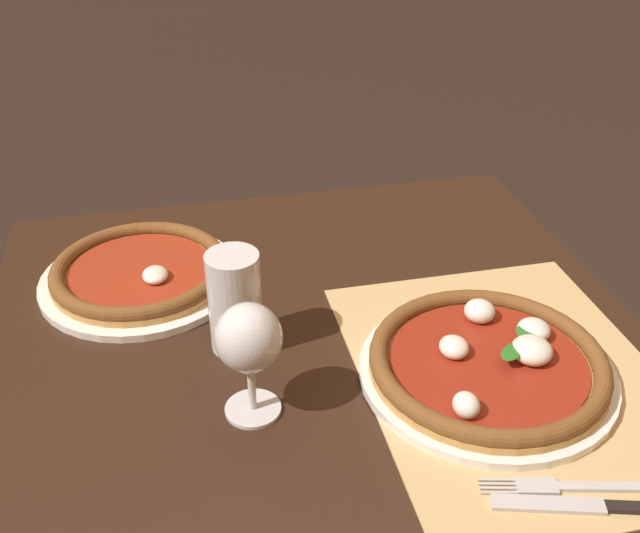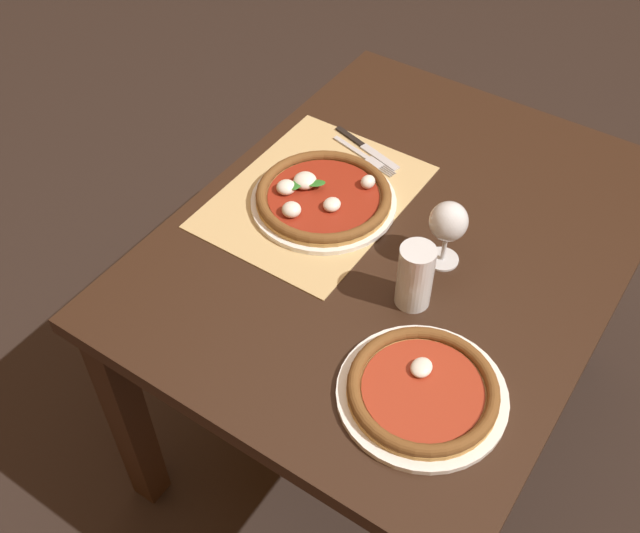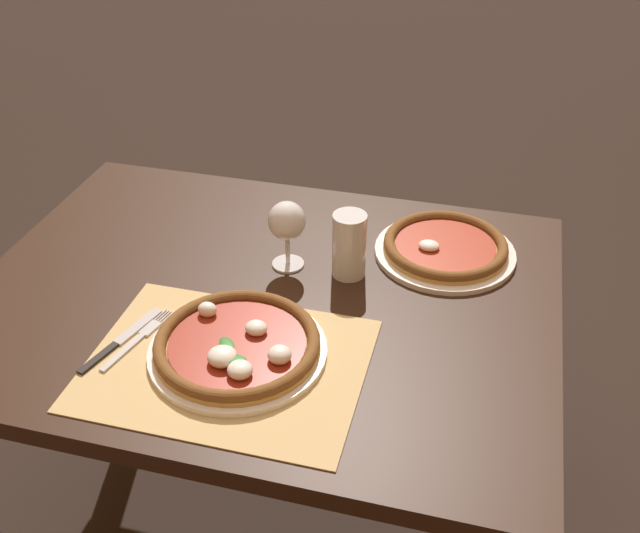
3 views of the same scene
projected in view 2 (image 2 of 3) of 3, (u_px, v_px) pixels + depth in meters
ground_plane at (382, 415)px, 2.18m from camera, size 24.00×24.00×0.00m
dining_table at (398, 267)px, 1.72m from camera, size 1.20×0.92×0.74m
paper_placemat at (315, 197)px, 1.72m from camera, size 0.50×0.38×0.00m
pizza_near at (323, 197)px, 1.69m from camera, size 0.33×0.33×0.05m
pizza_far at (423, 390)px, 1.34m from camera, size 0.31×0.31×0.04m
wine_glass at (448, 224)px, 1.51m from camera, size 0.08×0.08×0.16m
pint_glass at (415, 277)px, 1.46m from camera, size 0.07×0.07×0.15m
fork at (364, 156)px, 1.82m from camera, size 0.06×0.20×0.00m
knife at (366, 148)px, 1.84m from camera, size 0.08×0.21×0.01m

